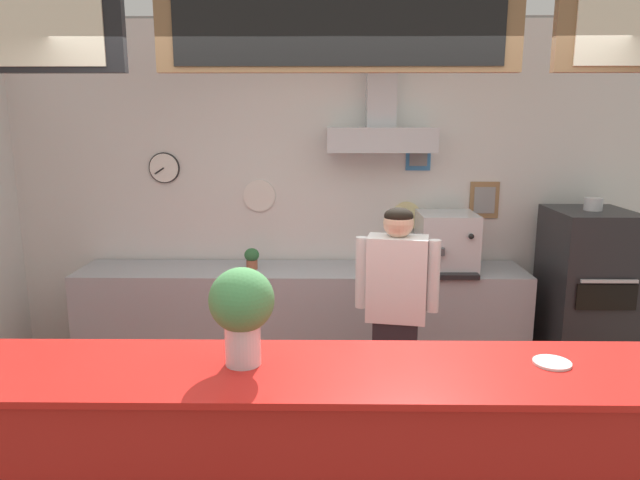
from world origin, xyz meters
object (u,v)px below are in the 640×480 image
potted_sage (252,258)px  basil_vase (242,310)px  shop_worker (396,319)px  pizza_oven (584,297)px  espresso_machine (446,242)px  condiment_plate (552,363)px  potted_rosemary (409,257)px

potted_sage → basil_vase: (0.25, -2.28, 0.31)m
shop_worker → basil_vase: size_ratio=3.61×
pizza_oven → potted_sage: pizza_oven is taller
basil_vase → shop_worker: bearing=54.7°
potted_sage → basil_vase: size_ratio=0.40×
pizza_oven → espresso_machine: pizza_oven is taller
shop_worker → potted_sage: (-1.08, 1.11, 0.14)m
pizza_oven → condiment_plate: size_ratio=9.21×
espresso_machine → potted_rosemary: (-0.30, 0.06, -0.14)m
potted_rosemary → espresso_machine: bearing=-11.1°
espresso_machine → potted_sage: size_ratio=3.14×
basil_vase → pizza_oven: bearing=40.6°
shop_worker → potted_sage: size_ratio=9.09×
shop_worker → potted_sage: shop_worker is taller
basil_vase → condiment_plate: bearing=0.5°
pizza_oven → potted_sage: 2.76m
pizza_oven → potted_rosemary: bearing=172.3°
pizza_oven → basil_vase: 3.33m
shop_worker → condiment_plate: (0.56, -1.15, 0.21)m
shop_worker → potted_rosemary: size_ratio=8.97×
potted_rosemary → basil_vase: (-1.07, -2.32, 0.31)m
espresso_machine → condiment_plate: 2.25m
pizza_oven → basil_vase: (-2.48, -2.13, 0.60)m
pizza_oven → potted_rosemary: (-1.42, 0.19, 0.29)m
espresso_machine → potted_sage: (-1.62, 0.02, -0.14)m
pizza_oven → shop_worker: size_ratio=0.96×
potted_sage → shop_worker: bearing=-45.8°
pizza_oven → espresso_machine: 1.20m
condiment_plate → basil_vase: (-1.39, -0.01, 0.25)m
potted_rosemary → potted_sage: potted_rosemary is taller
pizza_oven → espresso_machine: (-1.12, 0.13, 0.43)m
potted_rosemary → basil_vase: basil_vase is taller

